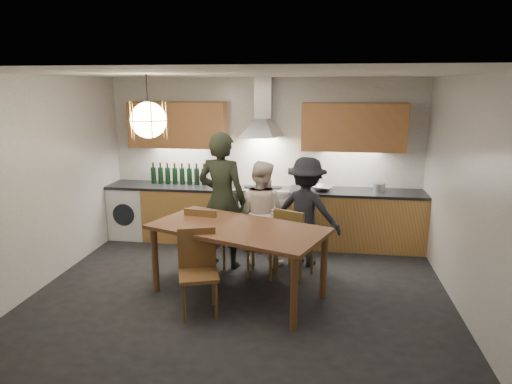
# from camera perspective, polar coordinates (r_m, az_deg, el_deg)

# --- Properties ---
(ground) EXTENTS (5.00, 5.00, 0.00)m
(ground) POSITION_cam_1_polar(r_m,az_deg,el_deg) (5.65, -2.02, -12.83)
(ground) COLOR black
(ground) RESTS_ON ground
(room_shell) EXTENTS (5.02, 4.52, 2.61)m
(room_shell) POSITION_cam_1_polar(r_m,az_deg,el_deg) (5.13, -2.17, 4.55)
(room_shell) COLOR white
(room_shell) RESTS_ON ground
(counter_run) EXTENTS (5.00, 0.62, 0.90)m
(counter_run) POSITION_cam_1_polar(r_m,az_deg,el_deg) (7.29, 0.91, -2.95)
(counter_run) COLOR tan
(counter_run) RESTS_ON ground
(range_stove) EXTENTS (0.90, 0.60, 0.92)m
(range_stove) POSITION_cam_1_polar(r_m,az_deg,el_deg) (7.29, 0.72, -3.01)
(range_stove) COLOR silver
(range_stove) RESTS_ON ground
(wall_fixtures) EXTENTS (4.30, 0.54, 1.10)m
(wall_fixtures) POSITION_cam_1_polar(r_m,az_deg,el_deg) (7.14, 0.89, 8.35)
(wall_fixtures) COLOR #C3814B
(wall_fixtures) RESTS_ON ground
(pendant_lamp) EXTENTS (0.43, 0.43, 0.70)m
(pendant_lamp) POSITION_cam_1_polar(r_m,az_deg,el_deg) (5.27, -13.29, 8.74)
(pendant_lamp) COLOR black
(pendant_lamp) RESTS_ON ground
(dining_table) EXTENTS (2.27, 1.68, 0.86)m
(dining_table) POSITION_cam_1_polar(r_m,az_deg,el_deg) (5.40, -2.28, -5.35)
(dining_table) COLOR brown
(dining_table) RESTS_ON ground
(chair_back_left) EXTENTS (0.49, 0.49, 0.95)m
(chair_back_left) POSITION_cam_1_polar(r_m,az_deg,el_deg) (6.01, -6.51, -5.65)
(chair_back_left) COLOR brown
(chair_back_left) RESTS_ON ground
(chair_back_mid) EXTENTS (0.39, 0.39, 0.82)m
(chair_back_mid) POSITION_cam_1_polar(r_m,az_deg,el_deg) (5.96, 0.55, -6.49)
(chair_back_mid) COLOR brown
(chair_back_mid) RESTS_ON ground
(chair_back_right) EXTENTS (0.56, 0.56, 0.94)m
(chair_back_right) POSITION_cam_1_polar(r_m,az_deg,el_deg) (5.96, 4.54, -5.84)
(chair_back_right) COLOR brown
(chair_back_right) RESTS_ON ground
(chair_front) EXTENTS (0.54, 0.54, 0.94)m
(chair_front) POSITION_cam_1_polar(r_m,az_deg,el_deg) (5.15, -7.29, -9.05)
(chair_front) COLOR brown
(chair_front) RESTS_ON ground
(person_left) EXTENTS (0.76, 0.58, 1.88)m
(person_left) POSITION_cam_1_polar(r_m,az_deg,el_deg) (6.25, -4.27, -1.05)
(person_left) COLOR black
(person_left) RESTS_ON ground
(person_mid) EXTENTS (0.85, 0.74, 1.47)m
(person_mid) POSITION_cam_1_polar(r_m,az_deg,el_deg) (6.39, 0.58, -2.59)
(person_mid) COLOR white
(person_mid) RESTS_ON ground
(person_right) EXTENTS (1.12, 0.85, 1.53)m
(person_right) POSITION_cam_1_polar(r_m,az_deg,el_deg) (6.38, 6.29, -2.46)
(person_right) COLOR black
(person_right) RESTS_ON ground
(mixing_bowl) EXTENTS (0.39, 0.39, 0.08)m
(mixing_bowl) POSITION_cam_1_polar(r_m,az_deg,el_deg) (7.06, 8.32, 0.48)
(mixing_bowl) COLOR #BCBBBF
(mixing_bowl) RESTS_ON counter_run
(stock_pot) EXTENTS (0.19, 0.19, 0.12)m
(stock_pot) POSITION_cam_1_polar(r_m,az_deg,el_deg) (7.16, 15.12, 0.52)
(stock_pot) COLOR #BBBABE
(stock_pot) RESTS_ON counter_run
(wine_bottles) EXTENTS (0.94, 0.08, 0.34)m
(wine_bottles) POSITION_cam_1_polar(r_m,az_deg,el_deg) (7.53, -9.66, 2.26)
(wine_bottles) COLOR black
(wine_bottles) RESTS_ON counter_run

